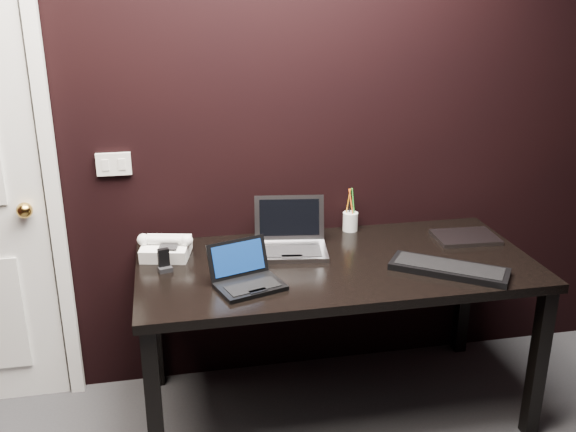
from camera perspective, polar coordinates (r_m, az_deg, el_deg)
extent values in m
plane|color=black|center=(2.93, -3.23, 8.72)|extent=(4.00, 0.00, 4.00)
cube|color=white|center=(2.97, -20.18, 2.23)|extent=(0.06, 0.05, 2.11)
sphere|color=gold|center=(2.98, -22.38, 0.46)|extent=(0.07, 0.07, 0.07)
cube|color=silver|center=(2.94, -15.23, 4.47)|extent=(0.15, 0.02, 0.10)
cube|color=silver|center=(2.93, -15.93, 4.37)|extent=(0.03, 0.01, 0.05)
cube|color=silver|center=(2.92, -14.56, 4.47)|extent=(0.03, 0.01, 0.05)
cube|color=black|center=(2.79, 4.32, -4.43)|extent=(1.70, 0.80, 0.04)
cube|color=black|center=(2.58, -11.80, -16.47)|extent=(0.06, 0.06, 0.70)
cube|color=black|center=(2.99, 21.33, -12.11)|extent=(0.06, 0.06, 0.70)
cube|color=black|center=(3.18, -11.84, -9.06)|extent=(0.06, 0.06, 0.70)
cube|color=black|center=(3.51, 15.37, -6.44)|extent=(0.06, 0.06, 0.70)
cube|color=black|center=(2.53, -3.37, -6.28)|extent=(0.29, 0.24, 0.02)
cube|color=black|center=(2.51, -3.16, -6.26)|extent=(0.23, 0.15, 0.00)
cube|color=black|center=(2.47, -2.69, -6.67)|extent=(0.08, 0.05, 0.00)
cube|color=black|center=(2.59, -4.48, -3.73)|extent=(0.26, 0.13, 0.15)
cube|color=#0A204F|center=(2.59, -4.43, -3.74)|extent=(0.22, 0.10, 0.12)
cube|color=#9B9BA0|center=(2.85, 0.26, -3.16)|extent=(0.35, 0.27, 0.02)
cube|color=black|center=(2.82, 0.29, -3.14)|extent=(0.28, 0.16, 0.00)
cube|color=gray|center=(2.76, 0.36, -3.63)|extent=(0.09, 0.05, 0.00)
cube|color=gray|center=(2.94, 0.12, -0.12)|extent=(0.32, 0.11, 0.20)
cube|color=black|center=(2.93, 0.12, -0.13)|extent=(0.28, 0.08, 0.16)
cube|color=black|center=(2.75, 14.12, -4.59)|extent=(0.49, 0.41, 0.03)
cube|color=black|center=(2.74, 14.14, -4.30)|extent=(0.43, 0.36, 0.00)
cube|color=#9A9AA0|center=(3.12, 15.48, -1.83)|extent=(0.29, 0.22, 0.02)
cube|color=white|center=(2.86, -10.78, -2.96)|extent=(0.24, 0.22, 0.08)
cylinder|color=silver|center=(2.83, -10.89, -2.12)|extent=(0.19, 0.08, 0.04)
sphere|color=white|center=(2.85, -12.74, -2.08)|extent=(0.07, 0.07, 0.06)
sphere|color=white|center=(2.81, -9.01, -2.15)|extent=(0.07, 0.07, 0.06)
cube|color=black|center=(2.79, -10.59, -2.70)|extent=(0.09, 0.07, 0.01)
cube|color=black|center=(2.72, -10.99, -3.83)|extent=(0.05, 0.03, 0.10)
cube|color=black|center=(2.72, -10.85, -4.67)|extent=(0.06, 0.05, 0.02)
cylinder|color=silver|center=(3.12, 5.55, -0.49)|extent=(0.09, 0.09, 0.09)
cylinder|color=orange|center=(3.08, 5.37, 1.25)|extent=(0.02, 0.02, 0.14)
cylinder|color=green|center=(3.08, 5.81, 1.25)|extent=(0.02, 0.02, 0.14)
cylinder|color=black|center=(3.09, 5.55, 1.31)|extent=(0.01, 0.01, 0.14)
cylinder|color=#E85815|center=(3.07, 5.63, 1.18)|extent=(0.03, 0.03, 0.14)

